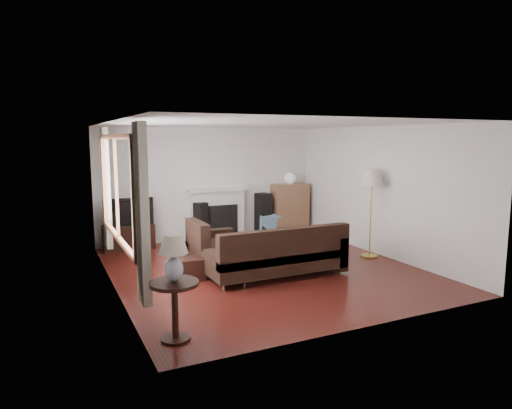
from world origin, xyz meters
name	(u,v)px	position (x,y,z in m)	size (l,w,h in m)	color
room	(264,198)	(0.00, 0.00, 1.25)	(5.10, 5.60, 2.54)	#4C1611
window	(116,189)	(-2.45, -0.20, 1.55)	(0.12, 2.74, 1.54)	brown
curtain_near	(142,215)	(-2.40, -1.72, 1.40)	(0.10, 0.35, 2.10)	beige
curtain_far	(106,188)	(-2.40, 1.32, 1.40)	(0.10, 0.35, 2.10)	beige
fireplace	(218,214)	(0.15, 2.64, 0.57)	(1.40, 0.26, 1.15)	white
tv_stand	(129,237)	(-1.86, 2.49, 0.25)	(1.01, 0.45, 0.50)	black
television	(128,211)	(-1.86, 2.49, 0.79)	(0.99, 0.13, 0.57)	black
speaker_left	(200,222)	(-0.31, 2.54, 0.43)	(0.24, 0.29, 0.87)	black
speaker_right	(263,214)	(1.24, 2.53, 0.50)	(0.28, 0.33, 0.99)	black
bookshelf	(290,208)	(1.95, 2.52, 0.59)	(0.86, 0.41, 1.18)	brown
globe_lamp	(290,179)	(1.95, 2.52, 1.31)	(0.26, 0.26, 0.26)	white
sectional_sofa	(276,252)	(0.00, -0.46, 0.40)	(2.49, 1.82, 0.80)	black
coffee_table	(242,248)	(-0.04, 0.86, 0.20)	(1.02, 0.56, 0.40)	#9A6F4A
footstool	(192,268)	(-1.29, 0.02, 0.17)	(0.41, 0.41, 0.34)	black
floor_lamp	(371,213)	(2.22, -0.12, 0.85)	(0.44, 0.44, 1.70)	gold
side_table	(175,311)	(-2.15, -2.11, 0.34)	(0.55, 0.55, 0.69)	black
table_lamp	(174,258)	(-2.15, -2.11, 0.95)	(0.33, 0.33, 0.53)	silver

